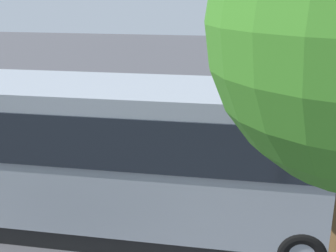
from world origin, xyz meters
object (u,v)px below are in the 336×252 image
at_px(tour_bus, 126,158).
at_px(parked_motorcycle_silver, 336,190).
at_px(spectator_right, 115,148).
at_px(traffic_cone, 223,128).
at_px(spectator_left, 202,153).
at_px(spectator_far_left, 260,155).
at_px(spectator_far_right, 74,145).
at_px(spectator_centre, 165,146).
at_px(stunt_motorcycle, 163,117).

xyz_separation_m(tour_bus, parked_motorcycle_silver, (-4.72, -1.80, -1.16)).
height_order(spectator_right, traffic_cone, spectator_right).
bearing_deg(tour_bus, spectator_left, -123.24).
relative_size(spectator_far_left, traffic_cone, 2.81).
height_order(spectator_far_right, traffic_cone, spectator_far_right).
distance_m(spectator_left, spectator_right, 2.36).
height_order(spectator_centre, spectator_right, spectator_centre).
bearing_deg(parked_motorcycle_silver, spectator_far_left, -14.88).
relative_size(spectator_right, spectator_far_right, 1.03).
height_order(tour_bus, parked_motorcycle_silver, tour_bus).
bearing_deg(spectator_far_left, parked_motorcycle_silver, 165.12).
distance_m(spectator_centre, parked_motorcycle_silver, 4.48).
bearing_deg(parked_motorcycle_silver, tour_bus, 20.87).
bearing_deg(spectator_far_left, tour_bus, 38.35).
bearing_deg(spectator_right, tour_bus, 113.95).
xyz_separation_m(spectator_right, spectator_far_right, (1.22, -0.14, -0.03)).
bearing_deg(traffic_cone, spectator_far_right, 49.42).
relative_size(tour_bus, spectator_right, 6.04).
height_order(spectator_far_left, traffic_cone, spectator_far_left).
distance_m(spectator_far_right, stunt_motorcycle, 4.75).
bearing_deg(tour_bus, parked_motorcycle_silver, -159.13).
bearing_deg(spectator_far_right, tour_bus, 133.53).
height_order(spectator_far_left, spectator_far_right, spectator_far_left).
xyz_separation_m(spectator_centre, spectator_far_right, (2.53, 0.21, -0.07)).
bearing_deg(tour_bus, spectator_far_left, -141.65).
xyz_separation_m(tour_bus, spectator_right, (0.96, -2.16, -0.63)).
relative_size(spectator_right, parked_motorcycle_silver, 0.83).
xyz_separation_m(spectator_centre, spectator_right, (1.30, 0.35, -0.04)).
bearing_deg(stunt_motorcycle, tour_bus, 94.92).
bearing_deg(stunt_motorcycle, spectator_far_left, 127.89).
xyz_separation_m(parked_motorcycle_silver, traffic_cone, (3.07, -4.99, -0.18)).
xyz_separation_m(parked_motorcycle_silver, stunt_motorcycle, (5.30, -4.95, 0.13)).
height_order(spectator_centre, stunt_motorcycle, spectator_centre).
xyz_separation_m(spectator_far_left, stunt_motorcycle, (3.47, -4.46, -0.45)).
distance_m(spectator_far_right, parked_motorcycle_silver, 6.94).
xyz_separation_m(tour_bus, traffic_cone, (-1.66, -6.79, -1.34)).
bearing_deg(tour_bus, spectator_far_right, -46.47).
distance_m(spectator_far_left, parked_motorcycle_silver, 1.98).
xyz_separation_m(spectator_far_left, spectator_right, (3.85, 0.13, -0.04)).
bearing_deg(spectator_left, spectator_far_left, -174.40).
xyz_separation_m(spectator_centre, traffic_cone, (-1.32, -4.27, -0.75)).
bearing_deg(spectator_far_right, spectator_left, 177.48).
distance_m(tour_bus, spectator_far_left, 3.73).
distance_m(spectator_centre, traffic_cone, 4.53).
relative_size(spectator_far_left, spectator_centre, 1.01).
distance_m(spectator_centre, stunt_motorcycle, 4.36).
distance_m(spectator_left, traffic_cone, 4.71).
height_order(spectator_left, parked_motorcycle_silver, spectator_left).
bearing_deg(spectator_right, stunt_motorcycle, -94.71).
relative_size(tour_bus, spectator_far_left, 5.82).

